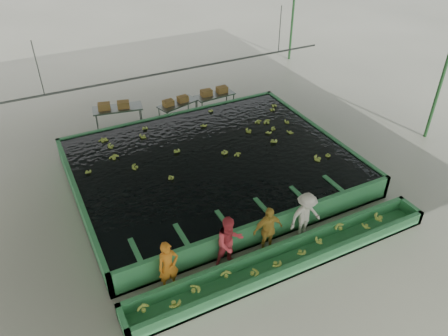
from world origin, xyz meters
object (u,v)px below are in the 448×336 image
sorting_trough (287,259)px  worker_d (305,216)px  box_stack_mid (176,104)px  box_stack_right (214,94)px  flotation_tank (212,167)px  packing_table_left (119,118)px  worker_c (268,230)px  worker_b (230,242)px  box_stack_left (114,108)px  packing_table_right (215,103)px  worker_a (168,266)px  packing_table_mid (178,111)px

sorting_trough → worker_d: bearing=34.4°
sorting_trough → box_stack_mid: (0.47, 9.94, 0.62)m
box_stack_right → flotation_tank: bearing=-116.7°
box_stack_mid → worker_d: bearing=-85.7°
flotation_tank → packing_table_left: 5.79m
worker_c → worker_d: (1.37, 0.00, 0.01)m
worker_d → box_stack_right: size_ratio=1.27×
worker_b → box_stack_left: (-0.74, 9.69, 0.10)m
packing_table_right → box_stack_mid: box_stack_mid is taller
worker_b → packing_table_left: 9.73m
box_stack_left → worker_d: bearing=-70.7°
packing_table_left → box_stack_mid: size_ratio=1.76×
packing_table_left → box_stack_left: size_ratio=1.60×
worker_b → box_stack_right: (3.99, 9.27, -0.02)m
sorting_trough → box_stack_mid: bearing=87.3°
box_stack_left → sorting_trough: bearing=-78.0°
worker_b → packing_table_right: worker_b is taller
worker_a → packing_table_mid: 9.98m
packing_table_left → packing_table_right: size_ratio=1.13×
worker_a → box_stack_mid: size_ratio=1.33×
box_stack_right → worker_b: bearing=-113.3°
worker_a → box_stack_right: worker_a is taller
worker_a → box_stack_right: (5.87, 9.27, 0.05)m
worker_b → packing_table_right: 10.04m
worker_c → box_stack_left: bearing=104.6°
worker_a → worker_b: 1.88m
worker_c → box_stack_right: worker_c is taller
sorting_trough → box_stack_mid: box_stack_mid is taller
flotation_tank → sorting_trough: flotation_tank is taller
box_stack_left → packing_table_mid: bearing=-10.7°
packing_table_left → box_stack_right: box_stack_right is taller
worker_a → sorting_trough: bearing=-15.1°
worker_b → box_stack_mid: bearing=78.1°
flotation_tank → box_stack_right: bearing=63.3°
worker_a → box_stack_left: size_ratio=1.21×
flotation_tank → box_stack_right: size_ratio=7.51×
worker_b → box_stack_left: 9.72m
worker_a → worker_c: 3.17m
sorting_trough → packing_table_mid: (0.59, 9.96, 0.18)m
packing_table_mid → flotation_tank: bearing=-96.9°
flotation_tank → worker_d: (1.17, -4.30, 0.39)m
sorting_trough → packing_table_left: bearing=101.2°
worker_d → packing_table_right: size_ratio=0.88×
worker_b → worker_c: size_ratio=1.07×
packing_table_right → box_stack_left: bearing=174.1°
worker_d → packing_table_left: bearing=108.7°
packing_table_mid → box_stack_left: size_ratio=1.41×
worker_c → box_stack_left: worker_c is taller
packing_table_left → packing_table_mid: packing_table_left is taller
packing_table_left → box_stack_right: bearing=-5.3°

